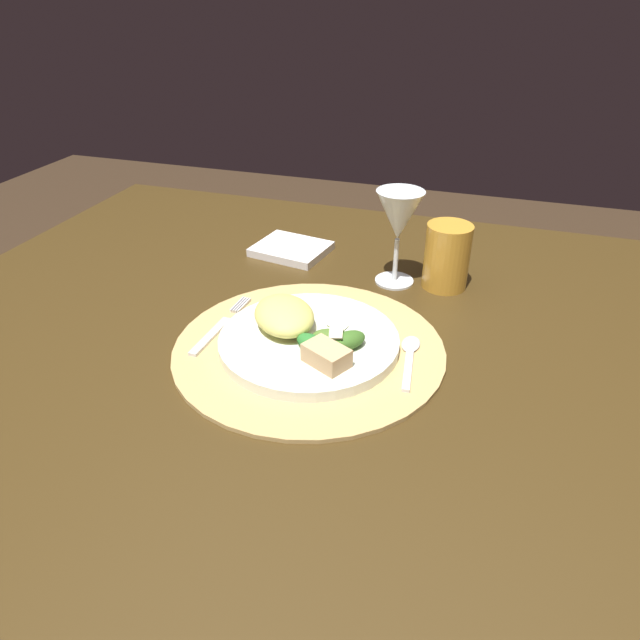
% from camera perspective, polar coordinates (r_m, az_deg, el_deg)
% --- Properties ---
extents(ground_plane, '(6.00, 6.00, 0.00)m').
position_cam_1_polar(ground_plane, '(1.39, 0.77, -28.83)').
color(ground_plane, '#342517').
extents(dining_table, '(1.35, 1.06, 0.75)m').
position_cam_1_polar(dining_table, '(0.89, 1.06, -7.60)').
color(dining_table, '#3B2A12').
rests_on(dining_table, ground).
extents(placemat, '(0.38, 0.38, 0.01)m').
position_cam_1_polar(placemat, '(0.81, -1.10, -2.79)').
color(placemat, tan).
rests_on(placemat, dining_table).
extents(dinner_plate, '(0.25, 0.25, 0.02)m').
position_cam_1_polar(dinner_plate, '(0.80, -1.10, -2.13)').
color(dinner_plate, silver).
rests_on(dinner_plate, placemat).
extents(pasta_serving, '(0.13, 0.14, 0.04)m').
position_cam_1_polar(pasta_serving, '(0.81, -3.57, 0.48)').
color(pasta_serving, '#D6CB63').
rests_on(pasta_serving, dinner_plate).
extents(salad_greens, '(0.10, 0.07, 0.03)m').
position_cam_1_polar(salad_greens, '(0.77, 1.22, -2.04)').
color(salad_greens, '#4C6E29').
rests_on(salad_greens, dinner_plate).
extents(bread_piece, '(0.07, 0.06, 0.03)m').
position_cam_1_polar(bread_piece, '(0.73, 0.65, -3.53)').
color(bread_piece, tan).
rests_on(bread_piece, dinner_plate).
extents(fork, '(0.02, 0.17, 0.00)m').
position_cam_1_polar(fork, '(0.85, -9.99, -0.73)').
color(fork, silver).
rests_on(fork, placemat).
extents(spoon, '(0.03, 0.13, 0.01)m').
position_cam_1_polar(spoon, '(0.80, 8.89, -3.21)').
color(spoon, silver).
rests_on(spoon, placemat).
extents(napkin, '(0.15, 0.13, 0.01)m').
position_cam_1_polar(napkin, '(1.09, -2.85, 7.03)').
color(napkin, white).
rests_on(napkin, dining_table).
extents(wine_glass, '(0.08, 0.08, 0.16)m').
position_cam_1_polar(wine_glass, '(0.95, 7.81, 9.95)').
color(wine_glass, silver).
rests_on(wine_glass, dining_table).
extents(amber_tumbler, '(0.07, 0.07, 0.11)m').
position_cam_1_polar(amber_tumbler, '(0.97, 12.45, 6.18)').
color(amber_tumbler, gold).
rests_on(amber_tumbler, dining_table).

